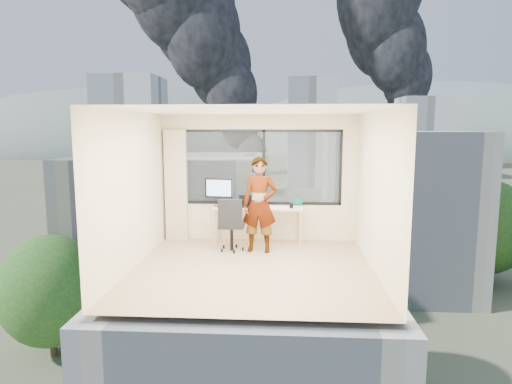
# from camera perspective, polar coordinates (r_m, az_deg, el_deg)

# --- Properties ---
(floor) EXTENTS (4.00, 4.00, 0.01)m
(floor) POSITION_cam_1_polar(r_m,az_deg,el_deg) (7.53, -0.48, -9.79)
(floor) COLOR tan
(floor) RESTS_ON ground
(ceiling) EXTENTS (4.00, 4.00, 0.01)m
(ceiling) POSITION_cam_1_polar(r_m,az_deg,el_deg) (7.17, -0.51, 10.39)
(ceiling) COLOR white
(ceiling) RESTS_ON ground
(wall_front) EXTENTS (4.00, 0.01, 2.60)m
(wall_front) POSITION_cam_1_polar(r_m,az_deg,el_deg) (5.27, -2.05, -3.04)
(wall_front) COLOR beige
(wall_front) RESTS_ON ground
(wall_left) EXTENTS (0.01, 4.00, 2.60)m
(wall_left) POSITION_cam_1_polar(r_m,az_deg,el_deg) (7.64, -15.63, 0.18)
(wall_left) COLOR beige
(wall_left) RESTS_ON ground
(wall_right) EXTENTS (0.01, 4.00, 2.60)m
(wall_right) POSITION_cam_1_polar(r_m,az_deg,el_deg) (7.37, 15.21, -0.10)
(wall_right) COLOR beige
(wall_right) RESTS_ON ground
(window_wall) EXTENTS (3.30, 0.16, 1.55)m
(window_wall) POSITION_cam_1_polar(r_m,az_deg,el_deg) (9.19, 0.70, 3.20)
(window_wall) COLOR black
(window_wall) RESTS_ON ground
(curtain) EXTENTS (0.45, 0.14, 2.30)m
(curtain) POSITION_cam_1_polar(r_m,az_deg,el_deg) (9.37, -10.21, 0.86)
(curtain) COLOR beige
(curtain) RESTS_ON floor
(desk) EXTENTS (1.80, 0.60, 0.75)m
(desk) POSITION_cam_1_polar(r_m,az_deg,el_deg) (9.03, 0.26, -4.27)
(desk) COLOR #D4B38E
(desk) RESTS_ON floor
(chair) EXTENTS (0.54, 0.54, 1.05)m
(chair) POSITION_cam_1_polar(r_m,az_deg,el_deg) (8.48, -3.16, -4.09)
(chair) COLOR black
(chair) RESTS_ON floor
(person) EXTENTS (0.70, 0.50, 1.80)m
(person) POSITION_cam_1_polar(r_m,az_deg,el_deg) (8.34, 0.47, -1.64)
(person) COLOR #2D2D33
(person) RESTS_ON floor
(monitor) EXTENTS (0.59, 0.21, 0.58)m
(monitor) POSITION_cam_1_polar(r_m,az_deg,el_deg) (9.06, -4.77, 0.00)
(monitor) COLOR black
(monitor) RESTS_ON desk
(game_console) EXTENTS (0.36, 0.31, 0.08)m
(game_console) POSITION_cam_1_polar(r_m,az_deg,el_deg) (9.22, -1.63, -1.39)
(game_console) COLOR white
(game_console) RESTS_ON desk
(laptop) EXTENTS (0.37, 0.38, 0.21)m
(laptop) POSITION_cam_1_polar(r_m,az_deg,el_deg) (8.90, -1.39, -1.31)
(laptop) COLOR black
(laptop) RESTS_ON desk
(cellphone) EXTENTS (0.11, 0.07, 0.01)m
(cellphone) POSITION_cam_1_polar(r_m,az_deg,el_deg) (8.87, -2.50, -2.01)
(cellphone) COLOR black
(cellphone) RESTS_ON desk
(pen_cup) EXTENTS (0.10, 0.10, 0.10)m
(pen_cup) POSITION_cam_1_polar(r_m,az_deg,el_deg) (8.87, 4.57, -1.73)
(pen_cup) COLOR black
(pen_cup) RESTS_ON desk
(handbag) EXTENTS (0.27, 0.18, 0.19)m
(handbag) POSITION_cam_1_polar(r_m,az_deg,el_deg) (9.15, 5.35, -1.16)
(handbag) COLOR #0D5142
(handbag) RESTS_ON desk
(exterior_ground) EXTENTS (400.00, 400.00, 0.04)m
(exterior_ground) POSITION_cam_1_polar(r_m,az_deg,el_deg) (128.19, 3.34, 0.89)
(exterior_ground) COLOR #515B3D
(exterior_ground) RESTS_ON ground
(near_bldg_a) EXTENTS (16.00, 12.00, 14.00)m
(near_bldg_a) POSITION_cam_1_polar(r_m,az_deg,el_deg) (39.46, -10.51, -5.59)
(near_bldg_a) COLOR beige
(near_bldg_a) RESTS_ON exterior_ground
(near_bldg_b) EXTENTS (14.00, 13.00, 16.00)m
(near_bldg_b) POSITION_cam_1_polar(r_m,az_deg,el_deg) (47.32, 17.60, -2.30)
(near_bldg_b) COLOR white
(near_bldg_b) RESTS_ON exterior_ground
(far_tower_a) EXTENTS (14.00, 14.00, 28.00)m
(far_tower_a) POSITION_cam_1_polar(r_m,az_deg,el_deg) (108.17, -15.68, 6.69)
(far_tower_a) COLOR silver
(far_tower_a) RESTS_ON exterior_ground
(far_tower_b) EXTENTS (13.00, 13.00, 30.00)m
(far_tower_b) POSITION_cam_1_polar(r_m,az_deg,el_deg) (127.37, 7.03, 7.57)
(far_tower_b) COLOR silver
(far_tower_b) RESTS_ON exterior_ground
(far_tower_c) EXTENTS (15.00, 15.00, 26.00)m
(far_tower_c) POSITION_cam_1_polar(r_m,az_deg,el_deg) (153.76, 20.55, 6.47)
(far_tower_c) COLOR silver
(far_tower_c) RESTS_ON exterior_ground
(far_tower_d) EXTENTS (16.00, 14.00, 22.00)m
(far_tower_d) POSITION_cam_1_polar(r_m,az_deg,el_deg) (168.48, -17.55, 6.03)
(far_tower_d) COLOR silver
(far_tower_d) RESTS_ON exterior_ground
(hill_a) EXTENTS (288.00, 216.00, 90.00)m
(hill_a) POSITION_cam_1_polar(r_m,az_deg,el_deg) (349.02, -16.68, 5.20)
(hill_a) COLOR slate
(hill_a) RESTS_ON exterior_ground
(hill_b) EXTENTS (300.00, 220.00, 96.00)m
(hill_b) POSITION_cam_1_polar(r_m,az_deg,el_deg) (342.33, 20.57, 4.97)
(hill_b) COLOR slate
(hill_b) RESTS_ON exterior_ground
(tree_a) EXTENTS (7.00, 7.00, 8.00)m
(tree_a) POSITION_cam_1_polar(r_m,az_deg,el_deg) (35.69, -24.89, -12.77)
(tree_a) COLOR #21521B
(tree_a) RESTS_ON exterior_ground
(tree_b) EXTENTS (7.60, 7.60, 9.00)m
(tree_b) POSITION_cam_1_polar(r_m,az_deg,el_deg) (28.01, 10.88, -16.91)
(tree_b) COLOR #21521B
(tree_b) RESTS_ON exterior_ground
(tree_c) EXTENTS (8.40, 8.40, 10.00)m
(tree_c) POSITION_cam_1_polar(r_m,az_deg,el_deg) (53.04, 27.51, -5.06)
(tree_c) COLOR #21521B
(tree_c) RESTS_ON exterior_ground
(smoke_plume_a) EXTENTS (40.00, 24.00, 90.00)m
(smoke_plume_a) POSITION_cam_1_polar(r_m,az_deg,el_deg) (161.71, -0.24, 21.33)
(smoke_plume_a) COLOR black
(smoke_plume_a) RESTS_ON exterior_ground
(smoke_plume_b) EXTENTS (30.00, 18.00, 70.00)m
(smoke_plume_b) POSITION_cam_1_polar(r_m,az_deg,el_deg) (186.97, 21.29, 15.26)
(smoke_plume_b) COLOR black
(smoke_plume_b) RESTS_ON exterior_ground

